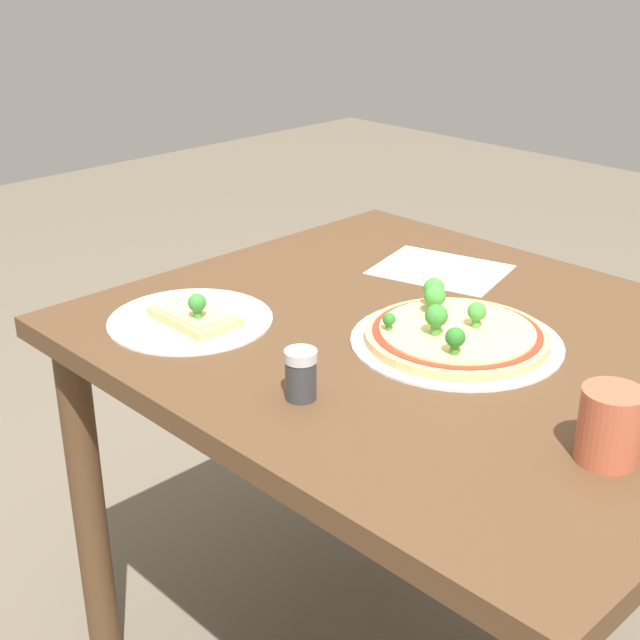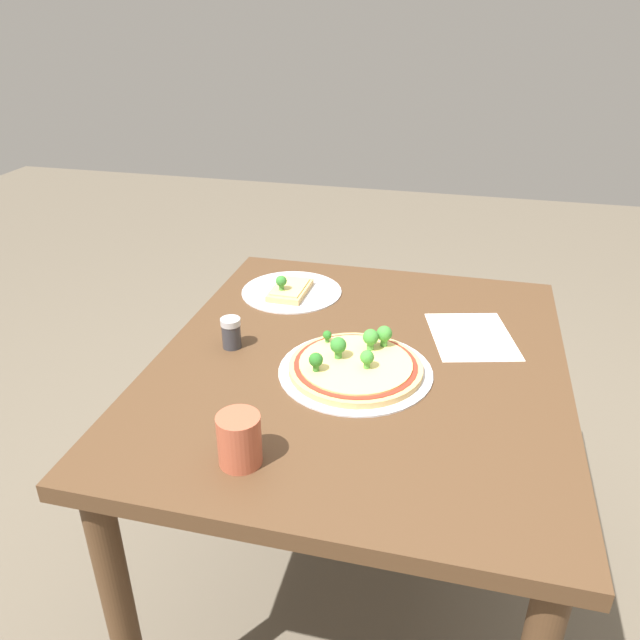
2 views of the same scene
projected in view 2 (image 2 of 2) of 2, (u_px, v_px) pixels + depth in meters
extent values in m
plane|color=brown|center=(352.00, 589.00, 1.72)|extent=(8.00, 8.00, 0.00)
cube|color=#4C331E|center=(360.00, 366.00, 1.39)|extent=(1.05, 0.89, 0.04)
cylinder|color=#4C331E|center=(267.00, 376.00, 2.04)|extent=(0.06, 0.06, 0.71)
cylinder|color=#4C331E|center=(122.00, 619.00, 1.24)|extent=(0.06, 0.06, 0.71)
cylinder|color=#4C331E|center=(510.00, 409.00, 1.88)|extent=(0.06, 0.06, 0.71)
cylinder|color=silver|center=(356.00, 371.00, 1.33)|extent=(0.33, 0.33, 0.00)
cylinder|color=tan|center=(356.00, 368.00, 1.33)|extent=(0.29, 0.29, 0.01)
cylinder|color=#A82D1E|center=(356.00, 364.00, 1.33)|extent=(0.26, 0.26, 0.00)
cylinder|color=#EACC75|center=(356.00, 363.00, 1.32)|extent=(0.24, 0.24, 0.00)
sphere|color=#286B23|center=(327.00, 335.00, 1.39)|extent=(0.02, 0.02, 0.02)
cylinder|color=#37742D|center=(327.00, 340.00, 1.40)|extent=(0.01, 0.01, 0.01)
sphere|color=#337A2D|center=(338.00, 345.00, 1.33)|extent=(0.04, 0.04, 0.04)
cylinder|color=#3F8136|center=(338.00, 354.00, 1.34)|extent=(0.02, 0.02, 0.02)
sphere|color=#3D8933|center=(371.00, 337.00, 1.36)|extent=(0.04, 0.04, 0.04)
cylinder|color=#488E3A|center=(370.00, 346.00, 1.37)|extent=(0.02, 0.02, 0.02)
sphere|color=#3D8933|center=(384.00, 334.00, 1.37)|extent=(0.03, 0.03, 0.03)
cylinder|color=#488E3A|center=(384.00, 342.00, 1.38)|extent=(0.02, 0.02, 0.02)
sphere|color=#286B23|center=(316.00, 360.00, 1.28)|extent=(0.03, 0.03, 0.03)
cylinder|color=#37742D|center=(316.00, 368.00, 1.29)|extent=(0.01, 0.01, 0.01)
sphere|color=#3D8933|center=(367.00, 357.00, 1.29)|extent=(0.03, 0.03, 0.03)
cylinder|color=#488E3A|center=(367.00, 365.00, 1.30)|extent=(0.01, 0.01, 0.01)
cylinder|color=silver|center=(292.00, 291.00, 1.69)|extent=(0.27, 0.27, 0.00)
cube|color=tan|center=(290.00, 290.00, 1.68)|extent=(0.15, 0.09, 0.02)
cube|color=#EACC75|center=(290.00, 287.00, 1.67)|extent=(0.12, 0.08, 0.00)
sphere|color=#337A2D|center=(281.00, 281.00, 1.64)|extent=(0.03, 0.03, 0.03)
cylinder|color=#3F8136|center=(281.00, 288.00, 1.65)|extent=(0.01, 0.01, 0.01)
cylinder|color=#AD5138|center=(239.00, 440.00, 1.06)|extent=(0.08, 0.08, 0.09)
cylinder|color=#333338|center=(231.00, 336.00, 1.42)|extent=(0.04, 0.04, 0.06)
cylinder|color=#B2B2B7|center=(230.00, 322.00, 1.40)|extent=(0.05, 0.05, 0.02)
cube|color=white|center=(472.00, 336.00, 1.47)|extent=(0.27, 0.24, 0.00)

